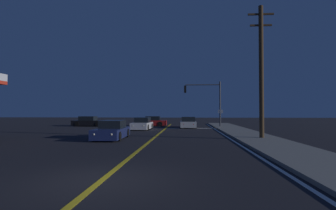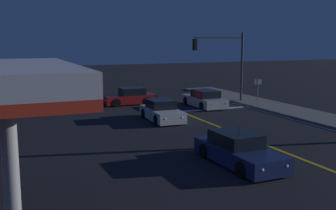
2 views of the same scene
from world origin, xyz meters
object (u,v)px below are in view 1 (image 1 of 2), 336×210
object	(u,v)px
car_mid_block_silver	(188,123)
car_side_waiting_navy	(112,131)
utility_pole_right	(261,70)
car_far_approaching_red	(152,122)
car_following_oncoming_black	(89,122)
traffic_signal_near_right	(207,96)
car_parked_curb_white	(142,124)
street_sign_corner	(221,116)

from	to	relation	value
car_mid_block_silver	car_side_waiting_navy	bearing A→B (deg)	-112.56
utility_pole_right	car_far_approaching_red	bearing A→B (deg)	120.58
car_following_oncoming_black	utility_pole_right	xyz separation A→B (m)	(18.41, -15.99, 4.37)
car_mid_block_silver	traffic_signal_near_right	xyz separation A→B (m)	(2.34, 0.99, 3.31)
car_parked_curb_white	traffic_signal_near_right	xyz separation A→B (m)	(7.43, 4.73, 3.31)
utility_pole_right	street_sign_corner	world-z (taller)	utility_pole_right
car_following_oncoming_black	car_parked_curb_white	bearing A→B (deg)	55.11
traffic_signal_near_right	car_mid_block_silver	bearing A→B (deg)	22.89
car_far_approaching_red	traffic_signal_near_right	world-z (taller)	traffic_signal_near_right
car_side_waiting_navy	car_mid_block_silver	size ratio (longest dim) A/B	1.05
car_far_approaching_red	car_side_waiting_navy	bearing A→B (deg)	177.30
car_parked_curb_white	street_sign_corner	size ratio (longest dim) A/B	1.89
car_side_waiting_navy	street_sign_corner	bearing A→B (deg)	-129.55
car_following_oncoming_black	traffic_signal_near_right	xyz separation A→B (m)	(15.64, -1.36, 3.31)
traffic_signal_near_right	utility_pole_right	bearing A→B (deg)	100.70
car_far_approaching_red	utility_pole_right	xyz separation A→B (m)	(10.09, -17.08, 4.37)
car_far_approaching_red	traffic_signal_near_right	xyz separation A→B (m)	(7.33, -2.45, 3.31)
car_side_waiting_navy	utility_pole_right	world-z (taller)	utility_pole_right
car_far_approaching_red	car_mid_block_silver	world-z (taller)	same
car_side_waiting_navy	utility_pole_right	xyz separation A→B (m)	(10.76, 0.16, 4.37)
traffic_signal_near_right	utility_pole_right	distance (m)	14.93
car_following_oncoming_black	car_far_approaching_red	bearing A→B (deg)	99.12
street_sign_corner	utility_pole_right	bearing A→B (deg)	-83.26
car_side_waiting_navy	car_following_oncoming_black	xyz separation A→B (m)	(-7.65, 16.15, -0.00)
car_far_approaching_red	car_parked_curb_white	xyz separation A→B (m)	(-0.10, -7.17, -0.00)
car_mid_block_silver	street_sign_corner	size ratio (longest dim) A/B	2.03
car_side_waiting_navy	car_mid_block_silver	bearing A→B (deg)	-113.86
car_parked_curb_white	traffic_signal_near_right	size ratio (longest dim) A/B	0.73
car_mid_block_silver	utility_pole_right	bearing A→B (deg)	-69.80
car_side_waiting_navy	street_sign_corner	world-z (taller)	street_sign_corner
utility_pole_right	street_sign_corner	distance (m)	12.41
car_parked_curb_white	street_sign_corner	distance (m)	9.06
car_side_waiting_navy	car_mid_block_silver	distance (m)	14.92
car_side_waiting_navy	car_far_approaching_red	world-z (taller)	same
car_side_waiting_navy	car_following_oncoming_black	world-z (taller)	same
car_parked_curb_white	traffic_signal_near_right	bearing A→B (deg)	-145.61
car_side_waiting_navy	car_parked_curb_white	world-z (taller)	same
utility_pole_right	street_sign_corner	bearing A→B (deg)	96.74
utility_pole_right	street_sign_corner	xyz separation A→B (m)	(-1.40, 11.84, -3.45)
car_side_waiting_navy	car_mid_block_silver	xyz separation A→B (m)	(5.65, 13.81, -0.00)
car_parked_curb_white	car_side_waiting_navy	bearing A→B (deg)	88.75
car_parked_curb_white	car_following_oncoming_black	bearing A→B (deg)	-34.62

